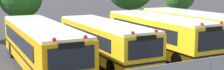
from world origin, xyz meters
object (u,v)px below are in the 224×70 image
at_px(school_bus_0, 41,44).
at_px(school_bus_2, 159,34).
at_px(school_bus_1, 104,40).
at_px(school_bus_3, 198,29).

relative_size(school_bus_0, school_bus_2, 1.10).
bearing_deg(school_bus_0, school_bus_2, 178.20).
bearing_deg(school_bus_1, school_bus_0, -1.69).
xyz_separation_m(school_bus_0, school_bus_3, (11.55, 0.00, 0.06)).
distance_m(school_bus_1, school_bus_3, 7.69).
xyz_separation_m(school_bus_0, school_bus_2, (7.78, -0.41, 0.06)).
bearing_deg(school_bus_2, school_bus_0, -2.08).
relative_size(school_bus_1, school_bus_3, 0.86).
bearing_deg(school_bus_3, school_bus_2, 6.98).
distance_m(school_bus_1, school_bus_2, 3.93).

